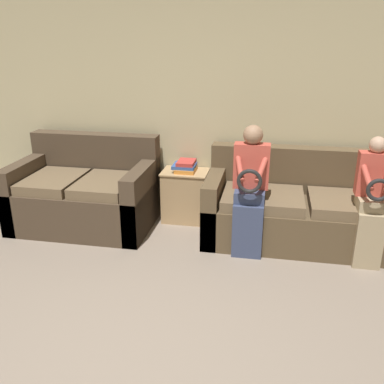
% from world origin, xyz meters
% --- Properties ---
extents(wall_back, '(7.99, 0.06, 2.55)m').
position_xyz_m(wall_back, '(0.00, 3.05, 1.27)').
color(wall_back, '#C6B789').
rests_on(wall_back, ground_plane).
extents(couch_main, '(2.03, 0.91, 0.92)m').
position_xyz_m(couch_main, '(1.14, 2.55, 0.33)').
color(couch_main, brown).
rests_on(couch_main, ground_plane).
extents(couch_side, '(1.51, 0.98, 0.97)m').
position_xyz_m(couch_side, '(-1.25, 2.51, 0.35)').
color(couch_side, '#473828').
rests_on(couch_side, ground_plane).
extents(child_left_seated, '(0.35, 0.38, 1.26)m').
position_xyz_m(child_left_seated, '(0.59, 2.18, 0.69)').
color(child_left_seated, '#384260').
rests_on(child_left_seated, ground_plane).
extents(child_right_seated, '(0.29, 0.37, 1.20)m').
position_xyz_m(child_right_seated, '(1.70, 2.17, 0.65)').
color(child_right_seated, tan).
rests_on(child_right_seated, ground_plane).
extents(side_shelf, '(0.52, 0.38, 0.59)m').
position_xyz_m(side_shelf, '(-0.17, 2.81, 0.31)').
color(side_shelf, tan).
rests_on(side_shelf, ground_plane).
extents(book_stack, '(0.26, 0.28, 0.12)m').
position_xyz_m(book_stack, '(-0.17, 2.82, 0.65)').
color(book_stack, orange).
rests_on(book_stack, side_shelf).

